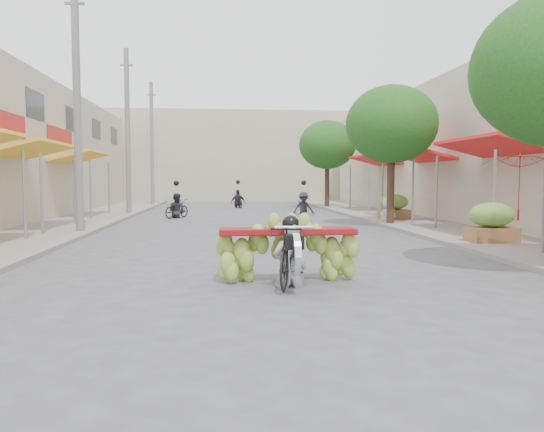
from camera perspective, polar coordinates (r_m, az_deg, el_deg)
The scene contains 17 objects.
ground at distance 5.68m, azimuth 4.12°, elevation -14.27°, with size 120.00×120.00×0.00m, color #57565C.
sidewalk_left at distance 21.28m, azimuth -22.08°, elevation -0.90°, with size 4.00×60.00×0.12m, color gray.
sidewalk_right at distance 21.87m, azimuth 15.76°, elevation -0.63°, with size 4.00×60.00×0.12m, color gray.
far_building at distance 43.36m, azimuth -4.28°, elevation 6.30°, with size 20.00×6.00×7.00m, color #BAAE93.
utility_pole_mid at distance 18.03m, azimuth -20.22°, elevation 10.94°, with size 0.60×0.24×8.00m.
utility_pole_far at distance 26.79m, azimuth -15.27°, elevation 8.70°, with size 0.60×0.24×8.00m.
utility_pole_back at distance 35.67m, azimuth -12.79°, elevation 7.55°, with size 0.60×0.24×8.00m.
street_tree_mid at distance 20.42m, azimuth 12.74°, elevation 9.56°, with size 3.40×3.40×5.25m.
street_tree_far at distance 32.01m, azimuth 5.97°, elevation 7.60°, with size 3.40×3.40×5.25m.
produce_crate_mid at distance 15.13m, azimuth 22.57°, elevation -0.33°, with size 1.20×0.88×1.16m.
produce_crate_far at distance 22.50m, azimuth 12.97°, elevation 1.21°, with size 1.20×0.88×1.16m.
banana_motorbike at distance 8.94m, azimuth 1.83°, elevation -3.11°, with size 2.35×1.92×1.97m.
market_umbrella at distance 14.00m, azimuth 25.20°, elevation 6.30°, with size 2.30×2.30×1.66m.
pedestrian at distance 21.88m, azimuth 12.50°, elevation 2.06°, with size 1.08×0.89×1.89m.
bg_motorbike_a at distance 24.35m, azimuth -10.24°, elevation 1.57°, with size 1.29×1.58×1.95m.
bg_motorbike_b at distance 26.49m, azimuth 3.41°, elevation 2.09°, with size 1.09×1.51×1.95m.
bg_motorbike_c at distance 32.38m, azimuth -3.67°, elevation 2.34°, with size 1.08×1.56×1.95m.
Camera 1 is at (-0.90, -5.32, 1.78)m, focal length 35.00 mm.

